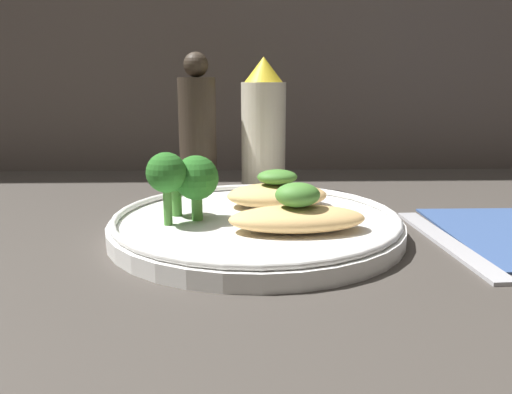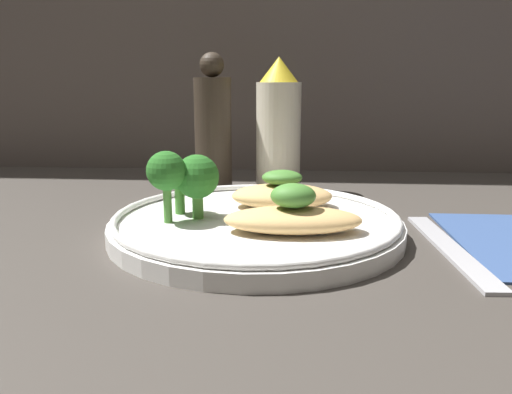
{
  "view_description": "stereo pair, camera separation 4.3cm",
  "coord_description": "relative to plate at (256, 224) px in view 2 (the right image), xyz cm",
  "views": [
    {
      "loc": [
        -1.23,
        -41.79,
        13.22
      ],
      "look_at": [
        0.0,
        0.0,
        3.4
      ],
      "focal_mm": 35.0,
      "sensor_mm": 36.0,
      "label": 1
    },
    {
      "loc": [
        3.06,
        -41.7,
        13.22
      ],
      "look_at": [
        0.0,
        0.0,
        3.4
      ],
      "focal_mm": 35.0,
      "sensor_mm": 36.0,
      "label": 2
    }
  ],
  "objects": [
    {
      "name": "ground_plane",
      "position": [
        0.0,
        0.0,
        -1.49
      ],
      "size": [
        180.0,
        180.0,
        1.0
      ],
      "primitive_type": "cube",
      "color": "#3D3833"
    },
    {
      "name": "pepper_grinder",
      "position": [
        -6.36,
        17.12,
        6.44
      ],
      "size": [
        4.38,
        4.38,
        16.37
      ],
      "color": "#382D23",
      "rests_on": "ground_plane"
    },
    {
      "name": "grilled_meat_front",
      "position": [
        3.19,
        -3.53,
        1.73
      ],
      "size": [
        11.23,
        5.42,
        3.96
      ],
      "color": "tan",
      "rests_on": "plate"
    },
    {
      "name": "broccoli_bunch",
      "position": [
        -6.21,
        -0.07,
        4.22
      ],
      "size": [
        5.87,
        5.99,
        6.13
      ],
      "color": "#4C8E38",
      "rests_on": "plate"
    },
    {
      "name": "sauce_bottle",
      "position": [
        1.38,
        17.12,
        6.59
      ],
      "size": [
        5.23,
        5.23,
        15.84
      ],
      "color": "beige",
      "rests_on": "ground_plane"
    },
    {
      "name": "grilled_meat_middle",
      "position": [
        2.14,
        4.47,
        1.71
      ],
      "size": [
        9.83,
        6.39,
        3.58
      ],
      "color": "tan",
      "rests_on": "plate"
    },
    {
      "name": "plate",
      "position": [
        0.0,
        0.0,
        0.0
      ],
      "size": [
        25.34,
        25.34,
        2.0
      ],
      "color": "white",
      "rests_on": "ground_plane"
    },
    {
      "name": "fork",
      "position": [
        15.7,
        -2.94,
        -0.69
      ],
      "size": [
        2.69,
        17.73,
        0.6
      ],
      "color": "#B2B2B7",
      "rests_on": "ground_plane"
    }
  ]
}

